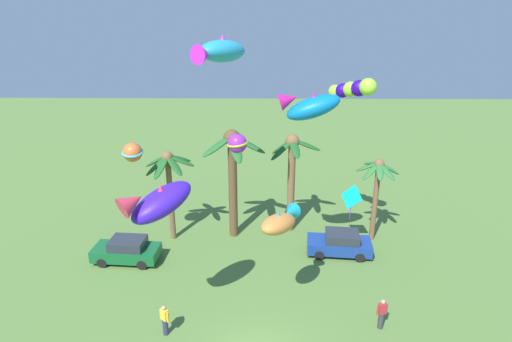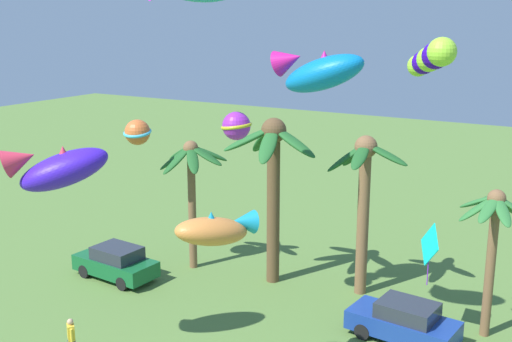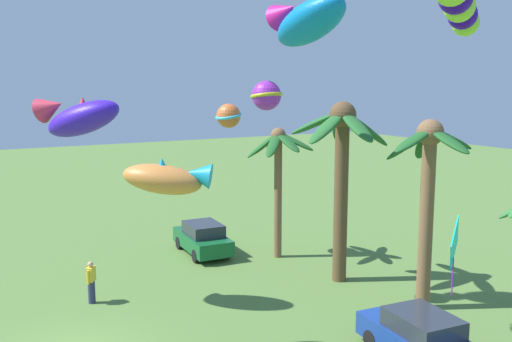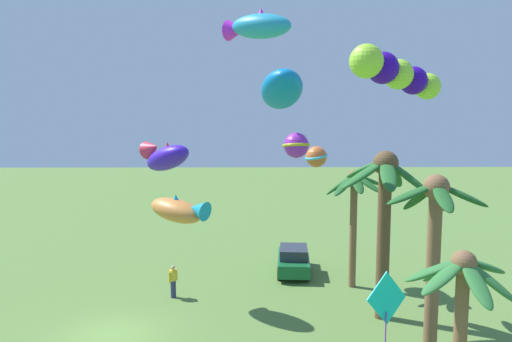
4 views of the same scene
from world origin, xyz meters
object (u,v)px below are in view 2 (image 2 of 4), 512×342
at_px(palm_tree_0, 273,165).
at_px(kite_fish_0, 319,71).
at_px(palm_tree_1, 364,182).
at_px(parked_car_1, 404,322).
at_px(palm_tree_3, 493,227).
at_px(kite_ball_1, 236,126).
at_px(spectator_2, 72,340).
at_px(kite_diamond_7, 430,246).
at_px(kite_fish_3, 216,229).
at_px(kite_fish_4, 58,168).
at_px(kite_tube_2, 431,58).
at_px(palm_tree_2, 191,171).
at_px(kite_ball_5, 137,132).
at_px(parked_car_0, 116,262).

relative_size(palm_tree_0, kite_fish_0, 2.25).
bearing_deg(palm_tree_1, parked_car_1, -47.12).
bearing_deg(palm_tree_3, kite_ball_1, -158.04).
distance_m(spectator_2, kite_diamond_7, 12.83).
bearing_deg(kite_fish_0, spectator_2, -144.81).
height_order(kite_fish_3, kite_diamond_7, kite_fish_3).
height_order(kite_fish_0, kite_fish_4, kite_fish_0).
bearing_deg(kite_diamond_7, kite_tube_2, 162.25).
distance_m(palm_tree_1, palm_tree_2, 7.92).
distance_m(palm_tree_3, kite_fish_4, 15.04).
bearing_deg(palm_tree_1, kite_fish_3, -96.86).
relative_size(palm_tree_2, spectator_2, 3.81).
distance_m(spectator_2, kite_ball_1, 9.37).
bearing_deg(palm_tree_2, kite_fish_3, -49.68).
bearing_deg(kite_tube_2, palm_tree_0, 166.73).
relative_size(parked_car_1, kite_ball_1, 3.08).
bearing_deg(parked_car_1, kite_diamond_7, 41.84).
relative_size(parked_car_1, kite_fish_3, 1.49).
bearing_deg(palm_tree_0, spectator_2, -105.20).
height_order(palm_tree_0, parked_car_1, palm_tree_0).
relative_size(palm_tree_2, palm_tree_3, 1.09).
bearing_deg(kite_ball_5, palm_tree_1, 17.83).
xyz_separation_m(spectator_2, kite_fish_4, (0.22, -0.22, 6.09)).
bearing_deg(kite_ball_5, kite_fish_0, -14.22).
bearing_deg(kite_tube_2, palm_tree_2, 173.98).
height_order(palm_tree_3, kite_ball_1, kite_ball_1).
xyz_separation_m(palm_tree_0, kite_fish_4, (-2.35, -9.67, 1.60)).
xyz_separation_m(palm_tree_2, spectator_2, (1.43, -8.97, -3.84)).
bearing_deg(kite_ball_1, palm_tree_1, 55.07).
xyz_separation_m(spectator_2, kite_ball_1, (3.13, 5.62, 6.80)).
xyz_separation_m(palm_tree_3, kite_fish_3, (-6.45, -8.01, 1.15)).
relative_size(palm_tree_0, palm_tree_3, 1.31).
xyz_separation_m(kite_ball_1, kite_diamond_7, (6.74, 2.07, -4.01)).
relative_size(palm_tree_1, spectator_2, 4.29).
xyz_separation_m(spectator_2, kite_fish_0, (6.77, 4.77, 9.00)).
bearing_deg(parked_car_0, kite_fish_0, -7.50).
relative_size(kite_fish_0, kite_fish_4, 1.00).
bearing_deg(kite_fish_3, spectator_2, -168.49).
xyz_separation_m(palm_tree_0, kite_tube_2, (6.90, -1.63, 4.83)).
distance_m(kite_fish_0, kite_ball_5, 10.60).
bearing_deg(palm_tree_3, palm_tree_0, 177.74).
bearing_deg(kite_tube_2, kite_fish_3, -121.83).
relative_size(parked_car_0, parked_car_1, 0.99).
bearing_deg(palm_tree_3, kite_fish_0, -138.94).
bearing_deg(kite_fish_3, kite_fish_0, 68.00).
xyz_separation_m(palm_tree_1, kite_diamond_7, (3.50, -2.58, -1.27)).
relative_size(spectator_2, kite_tube_2, 0.53).
height_order(palm_tree_0, kite_tube_2, kite_tube_2).
relative_size(palm_tree_3, parked_car_1, 1.38).
relative_size(kite_ball_1, kite_tube_2, 0.43).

